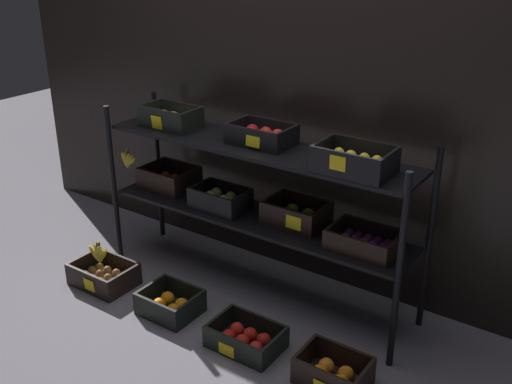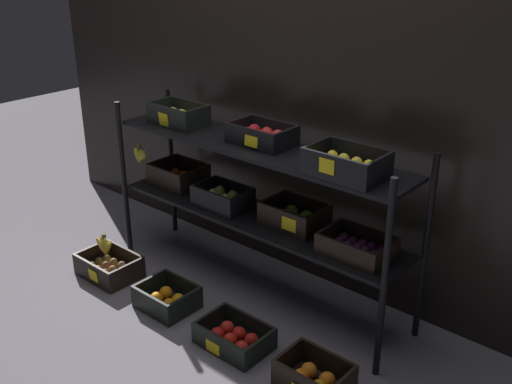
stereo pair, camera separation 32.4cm
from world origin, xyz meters
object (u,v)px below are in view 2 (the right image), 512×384
crate_ground_right_orange (314,378)px  crate_ground_apple_red (234,338)px  crate_ground_kiwi (109,268)px  display_rack (256,181)px  crate_ground_orange (167,299)px  banana_bunch_loose (105,246)px

crate_ground_right_orange → crate_ground_apple_red: bearing=-178.6°
crate_ground_right_orange → crate_ground_kiwi: bearing=-179.8°
crate_ground_kiwi → crate_ground_right_orange: 1.49m
crate_ground_right_orange → display_rack: bearing=148.2°
display_rack → crate_ground_orange: size_ratio=6.41×
banana_bunch_loose → crate_ground_kiwi: bearing=12.2°
crate_ground_apple_red → banana_bunch_loose: 1.04m
display_rack → crate_ground_right_orange: display_rack is taller
crate_ground_kiwi → crate_ground_right_orange: crate_ground_right_orange is taller
display_rack → crate_ground_apple_red: 0.82m
crate_ground_apple_red → crate_ground_right_orange: 0.48m
crate_ground_orange → crate_ground_apple_red: bearing=-1.0°
display_rack → crate_ground_right_orange: (0.74, -0.46, -0.61)m
crate_ground_kiwi → crate_ground_orange: bearing=0.4°
crate_ground_orange → crate_ground_apple_red: (0.51, -0.01, -0.00)m
crate_ground_kiwi → crate_ground_apple_red: 1.02m
crate_ground_kiwi → crate_ground_apple_red: size_ratio=1.01×
crate_ground_kiwi → banana_bunch_loose: bearing=-167.8°
display_rack → banana_bunch_loose: display_rack is taller
display_rack → crate_ground_kiwi: (-0.75, -0.47, -0.62)m
crate_ground_kiwi → crate_ground_apple_red: (1.02, -0.01, -0.00)m
display_rack → crate_ground_orange: display_rack is taller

